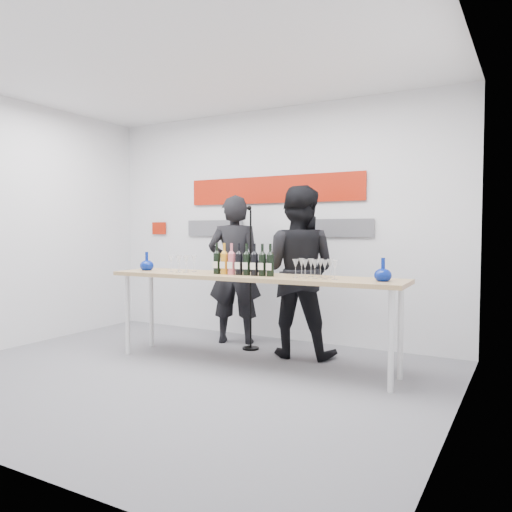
# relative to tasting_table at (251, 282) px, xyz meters

# --- Properties ---
(ground) EXTENTS (5.00, 5.00, 0.00)m
(ground) POSITION_rel_tasting_table_xyz_m (-0.43, -0.67, -0.88)
(ground) COLOR slate
(ground) RESTS_ON ground
(back_wall) EXTENTS (5.00, 0.04, 3.00)m
(back_wall) POSITION_rel_tasting_table_xyz_m (-0.43, 1.33, 0.62)
(back_wall) COLOR silver
(back_wall) RESTS_ON ground
(signage) EXTENTS (3.38, 0.02, 0.79)m
(signage) POSITION_rel_tasting_table_xyz_m (-0.49, 1.30, 0.92)
(signage) COLOR #A61907
(signage) RESTS_ON back_wall
(tasting_table) EXTENTS (3.21, 0.76, 0.96)m
(tasting_table) POSITION_rel_tasting_table_xyz_m (0.00, 0.00, 0.00)
(tasting_table) COLOR tan
(tasting_table) RESTS_ON ground
(wine_bottles) EXTENTS (0.71, 0.10, 0.33)m
(wine_bottles) POSITION_rel_tasting_table_xyz_m (-0.07, -0.06, 0.24)
(wine_bottles) COLOR black
(wine_bottles) RESTS_ON tasting_table
(decanter_left) EXTENTS (0.16, 0.16, 0.21)m
(decanter_left) POSITION_rel_tasting_table_xyz_m (-1.36, -0.07, 0.18)
(decanter_left) COLOR navy
(decanter_left) RESTS_ON tasting_table
(decanter_right) EXTENTS (0.16, 0.16, 0.21)m
(decanter_right) POSITION_rel_tasting_table_xyz_m (1.36, 0.04, 0.18)
(decanter_right) COLOR navy
(decanter_right) RESTS_ON tasting_table
(glasses_left) EXTENTS (0.27, 0.23, 0.18)m
(glasses_left) POSITION_rel_tasting_table_xyz_m (-0.87, -0.03, 0.16)
(glasses_left) COLOR silver
(glasses_left) RESTS_ON tasting_table
(glasses_right) EXTENTS (0.47, 0.24, 0.18)m
(glasses_right) POSITION_rel_tasting_table_xyz_m (0.71, 0.02, 0.16)
(glasses_right) COLOR silver
(glasses_right) RESTS_ON tasting_table
(presenter_left) EXTENTS (0.79, 0.66, 1.85)m
(presenter_left) POSITION_rel_tasting_table_xyz_m (-0.72, 0.83, 0.04)
(presenter_left) COLOR black
(presenter_left) RESTS_ON ground
(presenter_right) EXTENTS (1.04, 0.87, 1.92)m
(presenter_right) POSITION_rel_tasting_table_xyz_m (0.24, 0.62, 0.07)
(presenter_right) COLOR black
(presenter_right) RESTS_ON ground
(mic_stand) EXTENTS (0.20, 0.20, 1.71)m
(mic_stand) POSITION_rel_tasting_table_xyz_m (-0.36, 0.62, -0.36)
(mic_stand) COLOR black
(mic_stand) RESTS_ON ground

